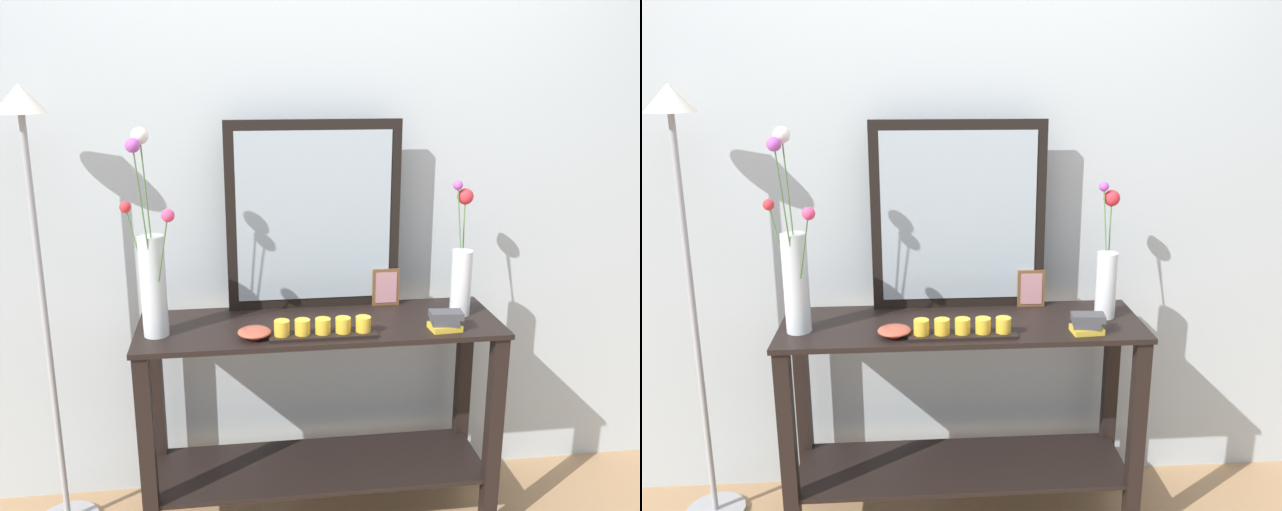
# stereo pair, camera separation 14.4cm
# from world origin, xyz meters

# --- Properties ---
(wall_back) EXTENTS (6.40, 0.08, 2.70)m
(wall_back) POSITION_xyz_m (0.00, 0.34, 1.35)
(wall_back) COLOR #B2BCC1
(wall_back) RESTS_ON ground
(console_table) EXTENTS (1.37, 0.43, 0.86)m
(console_table) POSITION_xyz_m (0.00, 0.00, 0.53)
(console_table) COLOR black
(console_table) RESTS_ON ground
(mirror_leaning) EXTENTS (0.69, 0.03, 0.75)m
(mirror_leaning) POSITION_xyz_m (0.00, 0.18, 1.23)
(mirror_leaning) COLOR black
(mirror_leaning) RESTS_ON console_table
(tall_vase_left) EXTENTS (0.19, 0.16, 0.75)m
(tall_vase_left) POSITION_xyz_m (-0.60, -0.05, 1.10)
(tall_vase_left) COLOR silver
(tall_vase_left) RESTS_ON console_table
(vase_right) EXTENTS (0.10, 0.15, 0.52)m
(vase_right) POSITION_xyz_m (0.56, 0.04, 1.04)
(vase_right) COLOR silver
(vase_right) RESTS_ON console_table
(candle_tray) EXTENTS (0.39, 0.09, 0.07)m
(candle_tray) POSITION_xyz_m (-0.01, -0.14, 0.89)
(candle_tray) COLOR black
(candle_tray) RESTS_ON console_table
(picture_frame_small) EXTENTS (0.11, 0.01, 0.15)m
(picture_frame_small) POSITION_xyz_m (0.29, 0.16, 0.93)
(picture_frame_small) COLOR brown
(picture_frame_small) RESTS_ON console_table
(decorative_bowl) EXTENTS (0.12, 0.12, 0.04)m
(decorative_bowl) POSITION_xyz_m (-0.25, -0.12, 0.88)
(decorative_bowl) COLOR #B24C38
(decorative_bowl) RESTS_ON console_table
(book_stack) EXTENTS (0.13, 0.10, 0.07)m
(book_stack) POSITION_xyz_m (0.45, -0.13, 0.89)
(book_stack) COLOR gold
(book_stack) RESTS_ON console_table
(floor_lamp) EXTENTS (0.24, 0.24, 1.74)m
(floor_lamp) POSITION_xyz_m (-1.02, 0.09, 1.18)
(floor_lamp) COLOR #9E9EA3
(floor_lamp) RESTS_ON ground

